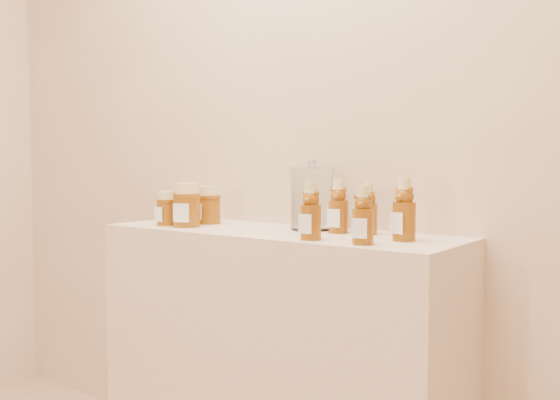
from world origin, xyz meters
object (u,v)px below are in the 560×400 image
Objects in this scene: display_table at (275,369)px; bear_bottle_front_left at (311,207)px; bear_bottle_back_left at (338,203)px; glass_canister at (312,196)px; honey_jar_left at (167,208)px.

bear_bottle_front_left is at bearing -30.05° from display_table.
bear_bottle_back_left is 0.19m from bear_bottle_front_left.
honey_jar_left is at bearing -160.01° from glass_canister.
honey_jar_left is at bearing -167.65° from display_table.
glass_canister is at bearing 121.51° from bear_bottle_front_left.
display_table is 6.59× the size of bear_bottle_front_left.
honey_jar_left is at bearing 174.81° from bear_bottle_front_left.
bear_bottle_back_left is at bearing -13.91° from glass_canister.
display_table is 0.58m from bear_bottle_back_left.
glass_canister is at bearing 27.03° from honey_jar_left.
bear_bottle_front_left is 0.83× the size of glass_canister.
honey_jar_left is at bearing -170.26° from bear_bottle_back_left.
bear_bottle_front_left reaches higher than display_table.
bear_bottle_back_left is 1.58× the size of honey_jar_left.
bear_bottle_back_left reaches higher than bear_bottle_front_left.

